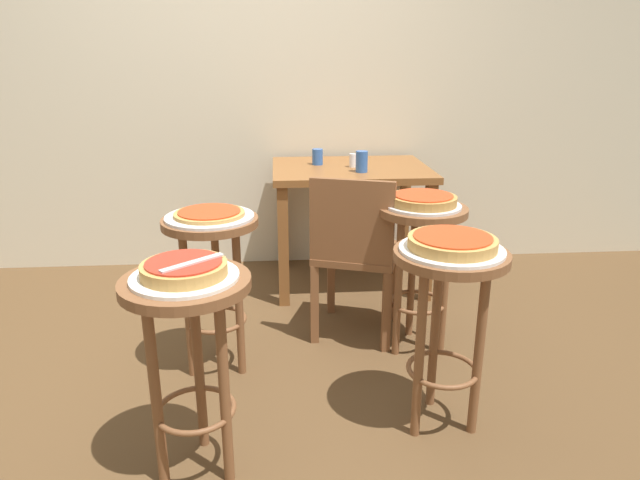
# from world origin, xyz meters

# --- Properties ---
(ground_plane) EXTENTS (6.00, 6.00, 0.00)m
(ground_plane) POSITION_xyz_m (0.00, 0.00, 0.00)
(ground_plane) COLOR brown
(back_wall) EXTENTS (6.00, 0.10, 3.00)m
(back_wall) POSITION_xyz_m (0.00, 1.65, 1.50)
(back_wall) COLOR beige
(back_wall) RESTS_ON ground_plane
(stool_foreground) EXTENTS (0.42, 0.42, 0.72)m
(stool_foreground) POSITION_xyz_m (-0.11, -0.48, 0.54)
(stool_foreground) COLOR brown
(stool_foreground) RESTS_ON ground_plane
(serving_plate_foreground) EXTENTS (0.34, 0.34, 0.01)m
(serving_plate_foreground) POSITION_xyz_m (-0.11, -0.48, 0.73)
(serving_plate_foreground) COLOR white
(serving_plate_foreground) RESTS_ON stool_foreground
(pizza_foreground) EXTENTS (0.27, 0.27, 0.05)m
(pizza_foreground) POSITION_xyz_m (-0.11, -0.48, 0.76)
(pizza_foreground) COLOR tan
(pizza_foreground) RESTS_ON serving_plate_foreground
(stool_middle) EXTENTS (0.42, 0.42, 0.72)m
(stool_middle) POSITION_xyz_m (0.81, -0.29, 0.54)
(stool_middle) COLOR brown
(stool_middle) RESTS_ON ground_plane
(serving_plate_middle) EXTENTS (0.38, 0.38, 0.01)m
(serving_plate_middle) POSITION_xyz_m (0.81, -0.29, 0.73)
(serving_plate_middle) COLOR silver
(serving_plate_middle) RESTS_ON stool_middle
(pizza_middle) EXTENTS (0.32, 0.32, 0.05)m
(pizza_middle) POSITION_xyz_m (0.81, -0.29, 0.76)
(pizza_middle) COLOR tan
(pizza_middle) RESTS_ON serving_plate_middle
(stool_leftside) EXTENTS (0.42, 0.42, 0.72)m
(stool_leftside) POSITION_xyz_m (-0.10, 0.21, 0.54)
(stool_leftside) COLOR brown
(stool_leftside) RESTS_ON ground_plane
(serving_plate_leftside) EXTENTS (0.38, 0.38, 0.01)m
(serving_plate_leftside) POSITION_xyz_m (-0.10, 0.21, 0.73)
(serving_plate_leftside) COLOR silver
(serving_plate_leftside) RESTS_ON stool_leftside
(pizza_leftside) EXTENTS (0.30, 0.30, 0.02)m
(pizza_leftside) POSITION_xyz_m (-0.10, 0.21, 0.74)
(pizza_leftside) COLOR tan
(pizza_leftside) RESTS_ON serving_plate_leftside
(stool_rear) EXTENTS (0.42, 0.42, 0.72)m
(stool_rear) POSITION_xyz_m (0.86, 0.32, 0.54)
(stool_rear) COLOR brown
(stool_rear) RESTS_ON ground_plane
(serving_plate_rear) EXTENTS (0.35, 0.35, 0.01)m
(serving_plate_rear) POSITION_xyz_m (0.86, 0.32, 0.73)
(serving_plate_rear) COLOR silver
(serving_plate_rear) RESTS_ON stool_rear
(pizza_rear) EXTENTS (0.31, 0.31, 0.05)m
(pizza_rear) POSITION_xyz_m (0.86, 0.32, 0.76)
(pizza_rear) COLOR #B78442
(pizza_rear) RESTS_ON serving_plate_rear
(dining_table) EXTENTS (0.94, 0.73, 0.75)m
(dining_table) POSITION_xyz_m (0.63, 1.18, 0.63)
(dining_table) COLOR brown
(dining_table) RESTS_ON ground_plane
(cup_near_edge) EXTENTS (0.07, 0.07, 0.12)m
(cup_near_edge) POSITION_xyz_m (0.67, 1.02, 0.81)
(cup_near_edge) COLOR #3360B2
(cup_near_edge) RESTS_ON dining_table
(cup_far_edge) EXTENTS (0.07, 0.07, 0.10)m
(cup_far_edge) POSITION_xyz_m (0.44, 1.26, 0.79)
(cup_far_edge) COLOR #3360B2
(cup_far_edge) RESTS_ON dining_table
(condiment_shaker) EXTENTS (0.04, 0.04, 0.08)m
(condiment_shaker) POSITION_xyz_m (0.64, 1.17, 0.79)
(condiment_shaker) COLOR white
(condiment_shaker) RESTS_ON dining_table
(wooden_chair) EXTENTS (0.51, 0.51, 0.85)m
(wooden_chair) POSITION_xyz_m (0.57, 0.46, 0.47)
(wooden_chair) COLOR brown
(wooden_chair) RESTS_ON ground_plane
(pizza_server_knife) EXTENTS (0.18, 0.16, 0.01)m
(pizza_server_knife) POSITION_xyz_m (-0.08, -0.50, 0.78)
(pizza_server_knife) COLOR silver
(pizza_server_knife) RESTS_ON pizza_foreground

